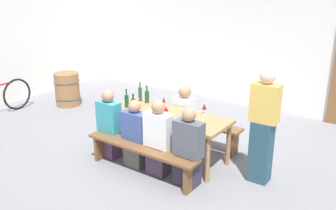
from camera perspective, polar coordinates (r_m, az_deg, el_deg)
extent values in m
plane|color=slate|center=(6.05, 0.00, -8.10)|extent=(24.00, 24.00, 0.00)
cube|color=silver|center=(8.39, 13.47, 10.48)|extent=(14.00, 0.20, 3.20)
cube|color=#9E7247|center=(5.76, 0.00, -1.65)|extent=(1.99, 0.77, 0.05)
cylinder|color=#9E7247|center=(6.22, -8.66, -4.01)|extent=(0.07, 0.07, 0.70)
cylinder|color=#9E7247|center=(5.21, 6.21, -8.57)|extent=(0.07, 0.07, 0.70)
cylinder|color=#9E7247|center=(6.66, -4.81, -2.28)|extent=(0.07, 0.07, 0.70)
cylinder|color=#9E7247|center=(5.73, 9.44, -6.08)|extent=(0.07, 0.07, 0.70)
cube|color=brown|center=(5.38, -4.27, -6.66)|extent=(1.89, 0.30, 0.04)
cube|color=brown|center=(6.00, -10.50, -6.50)|extent=(0.06, 0.24, 0.41)
cube|color=brown|center=(5.04, 3.38, -11.39)|extent=(0.06, 0.24, 0.41)
cube|color=brown|center=(6.40, 3.57, -2.39)|extent=(1.89, 0.30, 0.04)
cube|color=brown|center=(6.93, -2.41, -2.66)|extent=(0.06, 0.24, 0.41)
cube|color=brown|center=(6.12, 10.29, -5.98)|extent=(0.06, 0.24, 0.41)
cylinder|color=#194723|center=(6.07, -6.49, 0.59)|extent=(0.07, 0.07, 0.21)
cylinder|color=#194723|center=(6.02, -6.54, 1.96)|extent=(0.03, 0.03, 0.09)
cylinder|color=black|center=(6.01, -6.56, 2.44)|extent=(0.03, 0.03, 0.01)
cylinder|color=#143319|center=(5.88, -5.45, -0.01)|extent=(0.08, 0.08, 0.20)
cylinder|color=#143319|center=(5.84, -5.49, 1.27)|extent=(0.03, 0.03, 0.07)
cylinder|color=black|center=(5.83, -5.51, 1.67)|extent=(0.03, 0.03, 0.01)
cylinder|color=#194723|center=(6.27, -3.32, 1.28)|extent=(0.08, 0.08, 0.21)
cylinder|color=#194723|center=(6.23, -3.34, 2.55)|extent=(0.03, 0.03, 0.08)
cylinder|color=black|center=(6.22, -3.35, 2.97)|extent=(0.03, 0.03, 0.01)
cylinder|color=#234C2D|center=(6.37, -4.39, 1.70)|extent=(0.06, 0.06, 0.24)
cylinder|color=#234C2D|center=(6.32, -4.43, 3.09)|extent=(0.02, 0.02, 0.08)
cylinder|color=black|center=(6.31, -4.44, 3.49)|extent=(0.02, 0.02, 0.01)
cylinder|color=silver|center=(6.20, -4.82, 0.07)|extent=(0.06, 0.06, 0.01)
cylinder|color=silver|center=(6.19, -4.83, 0.48)|extent=(0.01, 0.01, 0.09)
cone|color=#D18C93|center=(6.16, -4.85, 1.27)|extent=(0.07, 0.07, 0.09)
cylinder|color=silver|center=(5.18, 5.44, -3.82)|extent=(0.06, 0.06, 0.01)
cylinder|color=silver|center=(5.16, 5.45, -3.36)|extent=(0.01, 0.01, 0.08)
cone|color=beige|center=(5.13, 5.48, -2.50)|extent=(0.06, 0.06, 0.08)
cylinder|color=silver|center=(5.75, 5.67, -1.48)|extent=(0.06, 0.06, 0.01)
cylinder|color=silver|center=(5.73, 5.69, -1.05)|extent=(0.01, 0.01, 0.09)
cone|color=maroon|center=(5.70, 5.72, -0.22)|extent=(0.07, 0.07, 0.09)
cylinder|color=silver|center=(6.03, -0.66, -0.40)|extent=(0.06, 0.06, 0.01)
cylinder|color=silver|center=(6.02, -0.66, 0.02)|extent=(0.01, 0.01, 0.09)
cone|color=maroon|center=(5.99, -0.66, 0.84)|extent=(0.06, 0.06, 0.09)
cylinder|color=silver|center=(5.68, -0.29, -1.66)|extent=(0.06, 0.06, 0.01)
cylinder|color=silver|center=(5.66, -0.30, -1.28)|extent=(0.01, 0.01, 0.07)
cone|color=maroon|center=(5.64, -0.30, -0.57)|extent=(0.08, 0.08, 0.07)
cube|color=#543356|center=(6.04, -9.03, -6.02)|extent=(0.29, 0.24, 0.45)
cube|color=teal|center=(5.86, -9.26, -1.82)|extent=(0.39, 0.20, 0.50)
sphere|color=#A87A5B|center=(5.75, -9.44, 1.43)|extent=(0.20, 0.20, 0.20)
cube|color=#555248|center=(5.70, -5.05, -7.41)|extent=(0.31, 0.24, 0.45)
cube|color=#384C8C|center=(5.52, -5.18, -3.28)|extent=(0.42, 0.20, 0.44)
sphere|color=#A87A5B|center=(5.41, -5.28, -0.21)|extent=(0.19, 0.19, 0.19)
cube|color=#46344B|center=(5.45, -1.49, -8.62)|extent=(0.31, 0.24, 0.45)
cube|color=silver|center=(5.25, -1.54, -3.95)|extent=(0.42, 0.20, 0.51)
sphere|color=#A87A5B|center=(5.12, -1.57, -0.30)|extent=(0.20, 0.20, 0.20)
cube|color=#342D3D|center=(5.20, 3.13, -10.13)|extent=(0.31, 0.24, 0.45)
cube|color=#4C515B|center=(4.98, 3.23, -5.30)|extent=(0.42, 0.20, 0.51)
sphere|color=#A87A5B|center=(4.85, 3.30, -1.50)|extent=(0.20, 0.20, 0.20)
cube|color=#3E2A3F|center=(6.37, 2.54, -4.44)|extent=(0.27, 0.24, 0.45)
cube|color=silver|center=(6.21, 2.60, -0.72)|extent=(0.36, 0.20, 0.43)
sphere|color=#A87A5B|center=(6.11, 2.64, 2.15)|extent=(0.22, 0.22, 0.22)
cube|color=#264757|center=(5.35, 14.34, -7.09)|extent=(0.29, 0.24, 0.91)
cube|color=gold|center=(5.08, 14.99, 0.30)|extent=(0.38, 0.20, 0.54)
sphere|color=beige|center=(4.98, 15.35, 4.42)|extent=(0.21, 0.21, 0.21)
cylinder|color=olive|center=(8.74, -15.51, 2.42)|extent=(0.56, 0.56, 0.76)
torus|color=#4C4C51|center=(8.69, -15.62, 3.62)|extent=(0.59, 0.59, 0.02)
torus|color=#4C4C51|center=(8.79, -15.41, 1.23)|extent=(0.59, 0.59, 0.02)
torus|color=black|center=(8.81, -22.58, 1.59)|extent=(0.09, 0.71, 0.70)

